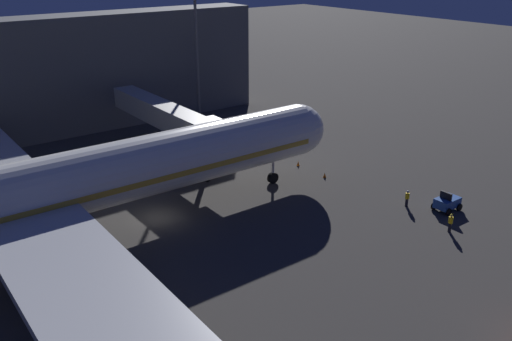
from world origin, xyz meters
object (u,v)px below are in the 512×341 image
Objects in this scene: baggage_tug_spare at (447,203)px; traffic_cone_nose_starboard at (298,164)px; apron_floodlight_mast at (196,41)px; ground_crew_under_port_wing at (407,198)px; ground_crew_by_belt_loader at (451,222)px; jet_bridge at (171,118)px; traffic_cone_nose_port at (325,175)px; airliner_at_gate at (30,196)px.

traffic_cone_nose_starboard is (17.28, 3.70, -0.51)m from baggage_tug_spare.
apron_floodlight_mast is 25.80m from traffic_cone_nose_starboard.
ground_crew_under_port_wing is (-37.74, -0.42, -10.40)m from apron_floodlight_mast.
baggage_tug_spare is 3.70m from ground_crew_under_port_wing.
apron_floodlight_mast is 8.13× the size of baggage_tug_spare.
apron_floodlight_mast reaches higher than ground_crew_by_belt_loader.
apron_floodlight_mast is 44.60m from ground_crew_by_belt_loader.
jet_bridge is 18.89m from apron_floodlight_mast.
traffic_cone_nose_port is at bearing 178.09° from apron_floodlight_mast.
traffic_cone_nose_starboard is at bearing -132.06° from jet_bridge.
traffic_cone_nose_port is 4.40m from traffic_cone_nose_starboard.
ground_crew_under_port_wing is at bearing -153.25° from jet_bridge.
airliner_at_gate is 40.44m from apron_floodlight_mast.
ground_crew_under_port_wing is 10.15m from traffic_cone_nose_port.
ground_crew_under_port_wing is at bearing -11.73° from ground_crew_by_belt_loader.
ground_crew_under_port_wing is 3.03× the size of traffic_cone_nose_starboard.
jet_bridge is at bearing 28.30° from baggage_tug_spare.
ground_crew_by_belt_loader reaches higher than traffic_cone_nose_starboard.
traffic_cone_nose_starboard is (-9.83, -10.90, -5.07)m from jet_bridge.
jet_bridge is 9.26× the size of baggage_tug_spare.
jet_bridge is at bearing 20.30° from ground_crew_by_belt_loader.
jet_bridge reaches higher than traffic_cone_nose_starboard.
airliner_at_gate is 25.22× the size of baggage_tug_spare.
baggage_tug_spare is 1.46× the size of ground_crew_under_port_wing.
baggage_tug_spare is 17.68m from traffic_cone_nose_starboard.
traffic_cone_nose_port is (12.88, 3.70, -0.51)m from baggage_tug_spare.
jet_bridge reaches higher than ground_crew_by_belt_loader.
baggage_tug_spare is 4.41× the size of traffic_cone_nose_port.
jet_bridge is 27.54m from ground_crew_under_port_wing.
jet_bridge is (12.03, -18.97, 0.14)m from airliner_at_gate.
traffic_cone_nose_port and traffic_cone_nose_starboard have the same top height.
airliner_at_gate is 34.88× the size of ground_crew_by_belt_loader.
traffic_cone_nose_port is at bearing 7.58° from ground_crew_under_port_wing.
jet_bridge is 31.13m from baggage_tug_spare.
baggage_tug_spare reaches higher than ground_crew_by_belt_loader.
apron_floodlight_mast reaches higher than traffic_cone_nose_port.
traffic_cone_nose_port is 1.00× the size of traffic_cone_nose_starboard.
jet_bridge is 18.63m from traffic_cone_nose_port.
airliner_at_gate is at bearing 68.57° from ground_crew_under_port_wing.
ground_crew_under_port_wing is at bearing -172.42° from traffic_cone_nose_port.
apron_floodlight_mast is 11.83× the size of ground_crew_under_port_wing.
airliner_at_gate is 33.79m from ground_crew_under_port_wing.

